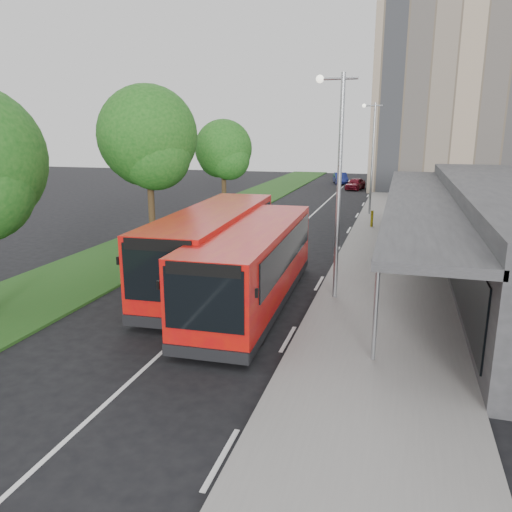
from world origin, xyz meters
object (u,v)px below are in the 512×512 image
Objects in this scene: tree_far at (223,152)px; car_far at (340,178)px; bus_second at (214,247)px; litter_bin at (391,237)px; lamp_post_far at (372,152)px; bus_main at (253,265)px; tree_mid at (148,142)px; car_near at (355,184)px; bollard at (372,219)px; lamp_post_near at (337,174)px.

car_far is (6.36, 23.42, -3.91)m from tree_far.
bus_second reaches higher than litter_bin.
lamp_post_far is at bearing 100.15° from litter_bin.
bus_main is at bearing -43.70° from bus_second.
car_far is (6.36, 35.42, -4.93)m from tree_mid.
car_near reaches higher than litter_bin.
lamp_post_near is at bearing -92.15° from bollard.
tree_far is at bearing -175.13° from lamp_post_far.
tree_far is 20.36m from car_near.
tree_far is 11.17m from lamp_post_far.
tree_far is 6.71× the size of bollard.
bus_main is at bearing -44.84° from tree_mid.
bollard is at bearing -20.15° from tree_far.
car_near is at bearing 97.86° from bollard.
car_near is (2.45, 36.45, -0.97)m from bus_second.
bollard is at bearing 33.44° from tree_mid.
tree_far reaches higher than bus_second.
bus_main is 2.60× the size of car_far.
tree_far reaches higher than litter_bin.
litter_bin is 0.28× the size of car_near.
tree_mid reaches higher than lamp_post_far.
lamp_post_far is at bearing 4.87° from tree_far.
bus_second is at bearing -103.93° from car_far.
bus_main is 2.96m from bus_second.
bus_second is 15.21m from bollard.
lamp_post_far is 0.72× the size of bus_second.
bus_main is 43.83m from car_far.
tree_far is at bearing 159.85° from bollard.
bus_main is 2.85× the size of car_near.
bus_main is at bearing -100.97° from car_far.
bollard is 0.29× the size of car_near.
bollard is 28.21m from car_far.
tree_mid reaches higher than bus_main.
bus_main is 0.94× the size of bus_second.
lamp_post_near is 1.98× the size of car_far.
tree_mid is 31.62m from car_near.
car_far is at bearing 74.82° from tree_far.
lamp_post_near reaches higher than bus_main.
tree_mid reaches higher than bollard.
bus_main reaches higher than car_far.
car_near is (8.60, 18.02, -3.95)m from tree_far.
lamp_post_near is 10.40m from litter_bin.
lamp_post_far reaches higher than litter_bin.
lamp_post_near is 1.00× the size of lamp_post_far.
bus_second is 11.18m from litter_bin.
tree_far is 13.04m from bollard.
lamp_post_near is 5.91m from bus_second.
tree_far is 0.64× the size of bus_second.
litter_bin is 28.04m from car_near.
tree_far is (0.00, 12.00, -1.02)m from tree_mid.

